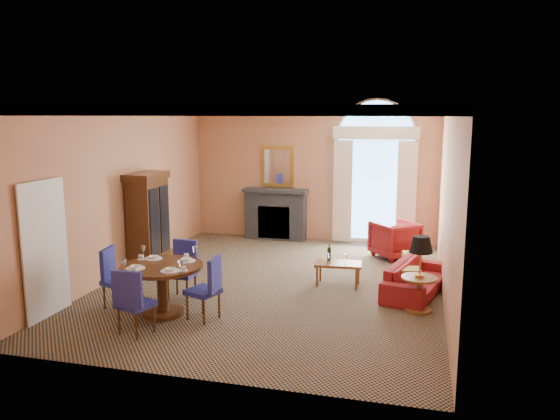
% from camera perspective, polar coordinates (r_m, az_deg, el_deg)
% --- Properties ---
extents(ground, '(7.50, 7.50, 0.00)m').
position_cam_1_polar(ground, '(10.15, -0.71, -7.73)').
color(ground, '#14183F').
rests_on(ground, ground).
extents(room_envelope, '(6.04, 7.52, 3.45)m').
position_cam_1_polar(room_envelope, '(10.33, 0.10, 6.79)').
color(room_envelope, tan).
rests_on(room_envelope, ground).
extents(armoire, '(0.56, 0.99, 1.94)m').
position_cam_1_polar(armoire, '(11.28, -13.62, -1.28)').
color(armoire, '#391E0C').
rests_on(armoire, ground).
extents(dining_table, '(1.28, 1.28, 1.00)m').
position_cam_1_polar(dining_table, '(8.70, -12.23, -6.96)').
color(dining_table, '#391E0C').
rests_on(dining_table, ground).
extents(dining_chair_north, '(0.44, 0.46, 0.98)m').
position_cam_1_polar(dining_chair_north, '(9.46, -10.05, -5.70)').
color(dining_chair_north, navy).
rests_on(dining_chair_north, ground).
extents(dining_chair_south, '(0.54, 0.54, 0.98)m').
position_cam_1_polar(dining_chair_south, '(7.99, -15.22, -8.88)').
color(dining_chair_south, navy).
rests_on(dining_chair_south, ground).
extents(dining_chair_east, '(0.56, 0.56, 0.98)m').
position_cam_1_polar(dining_chair_east, '(8.39, -7.47, -7.70)').
color(dining_chair_east, navy).
rests_on(dining_chair_east, ground).
extents(dining_chair_west, '(0.56, 0.56, 0.98)m').
position_cam_1_polar(dining_chair_west, '(9.21, -16.98, -6.42)').
color(dining_chair_west, navy).
rests_on(dining_chair_west, ground).
extents(sofa, '(1.19, 1.99, 0.55)m').
position_cam_1_polar(sofa, '(9.86, 14.03, -6.93)').
color(sofa, maroon).
rests_on(sofa, ground).
extents(armchair, '(1.21, 1.21, 0.79)m').
position_cam_1_polar(armchair, '(12.13, 11.88, -3.02)').
color(armchair, maroon).
rests_on(armchair, ground).
extents(coffee_table, '(0.88, 0.55, 0.76)m').
position_cam_1_polar(coffee_table, '(10.02, 6.02, -5.63)').
color(coffee_table, brown).
rests_on(coffee_table, ground).
extents(side_table, '(0.56, 0.56, 1.19)m').
position_cam_1_polar(side_table, '(8.87, 14.43, -5.50)').
color(side_table, brown).
rests_on(side_table, ground).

